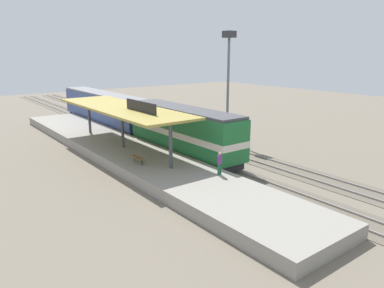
% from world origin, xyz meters
% --- Properties ---
extents(ground_plane, '(120.00, 120.00, 0.00)m').
position_xyz_m(ground_plane, '(2.00, 0.00, 0.00)').
color(ground_plane, '#706656').
extents(track_near, '(3.20, 110.00, 0.16)m').
position_xyz_m(track_near, '(0.00, 0.00, 0.03)').
color(track_near, '#5F5649').
rests_on(track_near, ground).
extents(track_far, '(3.20, 110.00, 0.16)m').
position_xyz_m(track_far, '(4.60, 0.00, 0.03)').
color(track_far, '#5F5649').
rests_on(track_far, ground).
extents(platform, '(6.00, 44.00, 0.90)m').
position_xyz_m(platform, '(-4.60, 0.00, 0.45)').
color(platform, gray).
rests_on(platform, ground).
extents(station_canopy, '(5.20, 18.00, 4.70)m').
position_xyz_m(station_canopy, '(-4.60, -0.09, 4.53)').
color(station_canopy, '#47474C').
rests_on(station_canopy, platform).
extents(platform_bench, '(0.44, 1.70, 0.50)m').
position_xyz_m(platform_bench, '(-6.00, -5.33, 1.34)').
color(platform_bench, '#333338').
rests_on(platform_bench, platform).
extents(locomotive, '(2.93, 14.43, 4.44)m').
position_xyz_m(locomotive, '(0.00, -3.23, 2.41)').
color(locomotive, '#28282D').
rests_on(locomotive, track_near).
extents(passenger_carriage_single, '(2.90, 20.00, 4.24)m').
position_xyz_m(passenger_carriage_single, '(0.00, 14.77, 2.31)').
color(passenger_carriage_single, '#28282D').
rests_on(passenger_carriage_single, track_near).
extents(light_mast, '(1.10, 1.10, 11.70)m').
position_xyz_m(light_mast, '(7.80, -0.79, 8.40)').
color(light_mast, slate).
rests_on(light_mast, ground).
extents(person_waiting, '(0.34, 0.34, 1.71)m').
position_xyz_m(person_waiting, '(-2.68, -11.44, 1.85)').
color(person_waiting, '#23603D').
rests_on(person_waiting, platform).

